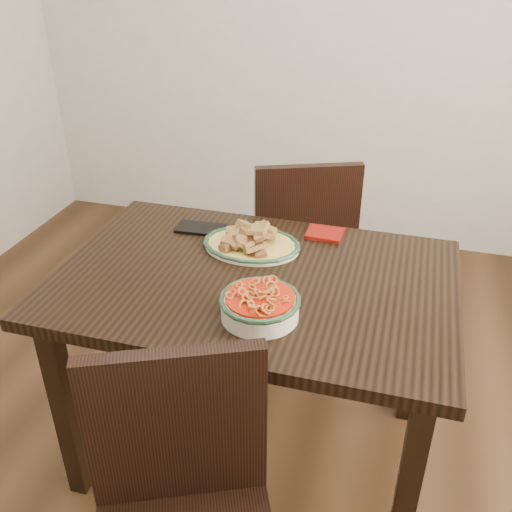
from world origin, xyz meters
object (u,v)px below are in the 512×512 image
(chair_far, at_px, (301,242))
(noodle_bowl, at_px, (260,303))
(smartphone, at_px, (201,228))
(dining_table, at_px, (254,303))
(fish_plate, at_px, (251,236))

(chair_far, bearing_deg, noodle_bowl, 72.04)
(noodle_bowl, bearing_deg, smartphone, 127.58)
(chair_far, relative_size, smartphone, 5.24)
(dining_table, xyz_separation_m, chair_far, (0.00, 0.70, -0.15))
(dining_table, relative_size, noodle_bowl, 5.43)
(chair_far, xyz_separation_m, fish_plate, (-0.06, -0.54, 0.30))
(dining_table, distance_m, fish_plate, 0.23)
(dining_table, distance_m, chair_far, 0.72)
(dining_table, relative_size, smartphone, 7.13)
(fish_plate, distance_m, noodle_bowl, 0.39)
(dining_table, relative_size, chair_far, 1.36)
(chair_far, distance_m, fish_plate, 0.61)
(chair_far, height_order, noodle_bowl, chair_far)
(smartphone, bearing_deg, fish_plate, -23.55)
(chair_far, height_order, smartphone, chair_far)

